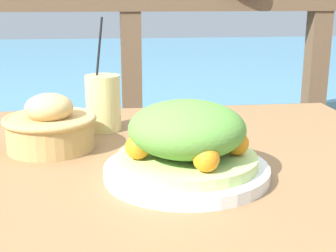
# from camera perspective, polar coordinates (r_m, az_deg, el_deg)

# --- Properties ---
(patio_table) EXTENTS (1.02, 0.92, 0.74)m
(patio_table) POSITION_cam_1_polar(r_m,az_deg,el_deg) (0.85, -1.43, -11.16)
(patio_table) COLOR olive
(patio_table) RESTS_ON ground_plane
(railing_fence) EXTENTS (2.80, 0.08, 1.07)m
(railing_fence) POSITION_cam_1_polar(r_m,az_deg,el_deg) (1.67, -4.46, 5.36)
(railing_fence) COLOR brown
(railing_fence) RESTS_ON ground_plane
(sea_backdrop) EXTENTS (12.00, 4.00, 0.52)m
(sea_backdrop) POSITION_cam_1_polar(r_m,az_deg,el_deg) (4.21, -5.96, 4.84)
(sea_backdrop) COLOR teal
(sea_backdrop) RESTS_ON ground_plane
(salad_plate) EXTENTS (0.27, 0.27, 0.13)m
(salad_plate) POSITION_cam_1_polar(r_m,az_deg,el_deg) (0.76, 2.33, -2.34)
(salad_plate) COLOR silver
(salad_plate) RESTS_ON patio_table
(drink_glass) EXTENTS (0.08, 0.08, 0.25)m
(drink_glass) POSITION_cam_1_polar(r_m,az_deg,el_deg) (1.04, -7.90, 2.83)
(drink_glass) COLOR #DBCC7F
(drink_glass) RESTS_ON patio_table
(bread_basket) EXTENTS (0.18, 0.18, 0.11)m
(bread_basket) POSITION_cam_1_polar(r_m,az_deg,el_deg) (0.93, -14.15, -0.06)
(bread_basket) COLOR tan
(bread_basket) RESTS_ON patio_table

